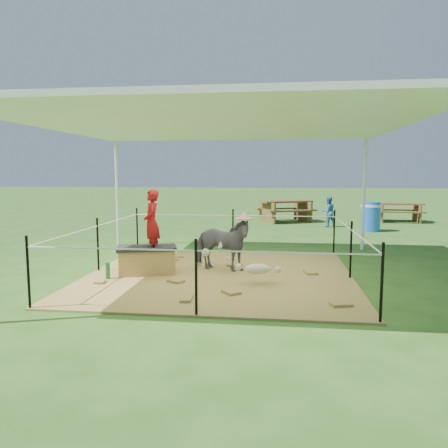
# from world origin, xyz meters

# --- Properties ---
(ground) EXTENTS (90.00, 90.00, 0.00)m
(ground) POSITION_xyz_m (0.00, 0.00, 0.00)
(ground) COLOR #2D5919
(ground) RESTS_ON ground
(hay_patch) EXTENTS (4.60, 4.60, 0.03)m
(hay_patch) POSITION_xyz_m (0.00, 0.00, 0.01)
(hay_patch) COLOR brown
(hay_patch) RESTS_ON ground
(canopy_tent) EXTENTS (6.30, 6.30, 2.90)m
(canopy_tent) POSITION_xyz_m (0.00, 0.00, 2.69)
(canopy_tent) COLOR silver
(canopy_tent) RESTS_ON ground
(rope_fence) EXTENTS (4.54, 4.54, 1.00)m
(rope_fence) POSITION_xyz_m (0.00, -0.00, 0.64)
(rope_fence) COLOR black
(rope_fence) RESTS_ON ground
(straw_bale) EXTENTS (1.07, 0.75, 0.43)m
(straw_bale) POSITION_xyz_m (-1.29, -0.14, 0.25)
(straw_bale) COLOR olive
(straw_bale) RESTS_ON hay_patch
(dark_cloth) EXTENTS (1.15, 0.83, 0.05)m
(dark_cloth) POSITION_xyz_m (-1.29, -0.14, 0.49)
(dark_cloth) COLOR black
(dark_cloth) RESTS_ON straw_bale
(woman) EXTENTS (0.39, 0.49, 1.16)m
(woman) POSITION_xyz_m (-1.19, -0.14, 1.04)
(woman) COLOR #A41013
(woman) RESTS_ON straw_bale
(green_bottle) EXTENTS (0.09, 0.09, 0.27)m
(green_bottle) POSITION_xyz_m (-1.84, -0.59, 0.16)
(green_bottle) COLOR #176B2F
(green_bottle) RESTS_ON hay_patch
(pony) EXTENTS (1.25, 0.80, 0.97)m
(pony) POSITION_xyz_m (-0.01, 0.25, 0.52)
(pony) COLOR #46464A
(pony) RESTS_ON hay_patch
(pink_hat) EXTENTS (0.30, 0.30, 0.14)m
(pink_hat) POSITION_xyz_m (-0.01, 0.25, 1.07)
(pink_hat) COLOR pink
(pink_hat) RESTS_ON pony
(foal) EXTENTS (1.10, 0.73, 0.56)m
(foal) POSITION_xyz_m (0.70, -0.63, 0.31)
(foal) COLOR #C3B88E
(foal) RESTS_ON hay_patch
(trash_barrel) EXTENTS (0.63, 0.63, 0.91)m
(trash_barrel) POSITION_xyz_m (3.87, 6.42, 0.46)
(trash_barrel) COLOR blue
(trash_barrel) RESTS_ON ground
(picnic_table_near) EXTENTS (2.29, 2.05, 0.78)m
(picnic_table_near) POSITION_xyz_m (1.29, 8.76, 0.39)
(picnic_table_near) COLOR #55381D
(picnic_table_near) RESTS_ON ground
(picnic_table_far) EXTENTS (1.74, 1.31, 0.70)m
(picnic_table_far) POSITION_xyz_m (5.45, 9.26, 0.35)
(picnic_table_far) COLOR brown
(picnic_table_far) RESTS_ON ground
(distant_person) EXTENTS (0.61, 0.56, 1.02)m
(distant_person) POSITION_xyz_m (2.69, 7.41, 0.51)
(distant_person) COLOR #347AC6
(distant_person) RESTS_ON ground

